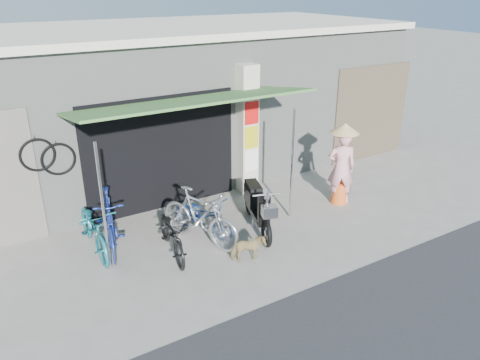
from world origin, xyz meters
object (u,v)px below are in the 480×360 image
bike_black (172,234)px  moped (257,206)px  bike_silver (199,217)px  street_dog (248,249)px  bike_teal (94,228)px  nun (342,165)px  bike_blue (110,221)px  bike_navy (203,215)px

bike_black → moped: moped is taller
bike_silver → street_dog: (0.44, -1.03, -0.30)m
bike_teal → street_dog: (2.24, -1.79, -0.22)m
street_dog → nun: bearing=-53.9°
street_dog → nun: size_ratio=0.33×
bike_silver → nun: 3.53m
bike_blue → bike_navy: 1.78m
bike_blue → street_dog: bearing=-28.6°
bike_navy → nun: (3.29, -0.32, 0.52)m
bike_blue → bike_navy: bearing=0.1°
bike_navy → street_dog: bearing=-102.5°
bike_teal → bike_blue: (0.29, -0.04, 0.08)m
bike_silver → nun: (3.52, -0.02, 0.36)m
moped → nun: 2.30m
street_dog → moped: moped is taller
nun → moped: bearing=34.2°
bike_blue → moped: 2.87m
bike_teal → bike_navy: bearing=-11.7°
bike_black → nun: nun is taller
bike_blue → bike_navy: (1.73, -0.41, -0.16)m
bike_black → bike_silver: 0.63m
bike_navy → moped: bearing=-41.9°
bike_teal → bike_silver: bike_silver is taller
bike_black → nun: (4.13, 0.08, 0.49)m
bike_black → moped: 1.87m
moped → bike_navy: bearing=178.3°
bike_silver → street_dog: bike_silver is taller
bike_blue → street_dog: (1.95, -1.75, -0.30)m
bike_navy → nun: bearing=-27.3°
street_dog → bike_teal: bearing=69.2°
bike_blue → nun: size_ratio=0.99×
bike_silver → nun: size_ratio=1.00×
moped → nun: size_ratio=0.99×
moped → bike_black: bearing=-160.6°
bike_black → bike_navy: bike_black is taller
bike_teal → bike_blue: 0.31m
street_dog → moped: size_ratio=0.33×
bike_teal → street_dog: bearing=-37.8°
bike_teal → nun: (5.31, -0.78, 0.44)m
moped → bike_silver: bearing=-164.8°
bike_teal → bike_black: bike_teal is taller
bike_navy → street_dog: (0.22, -1.34, -0.14)m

